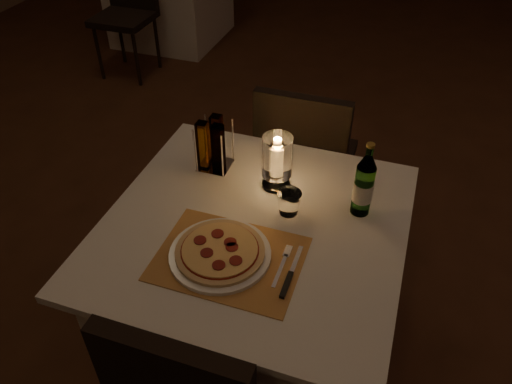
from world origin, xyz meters
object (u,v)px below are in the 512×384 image
(tumbler, at_px, (289,203))
(pizza, at_px, (220,251))
(water_bottle, at_px, (364,186))
(hurricane_candle, at_px, (277,158))
(chair_far, at_px, (304,154))
(main_table, at_px, (254,293))
(plate, at_px, (220,254))

(tumbler, bearing_deg, pizza, -118.10)
(water_bottle, distance_m, hurricane_candle, 0.32)
(pizza, height_order, hurricane_candle, hurricane_candle)
(chair_far, xyz_separation_m, tumbler, (0.09, -0.62, 0.23))
(water_bottle, bearing_deg, chair_far, 121.09)
(main_table, distance_m, tumbler, 0.43)
(main_table, bearing_deg, tumbler, 43.71)
(main_table, height_order, plate, plate)
(hurricane_candle, bearing_deg, main_table, -92.81)
(pizza, relative_size, hurricane_candle, 1.34)
(plate, height_order, pizza, pizza)
(pizza, distance_m, water_bottle, 0.52)
(main_table, height_order, water_bottle, water_bottle)
(main_table, bearing_deg, water_bottle, 28.13)
(tumbler, relative_size, water_bottle, 0.30)
(pizza, bearing_deg, chair_far, 86.80)
(plate, bearing_deg, water_bottle, 43.31)
(tumbler, bearing_deg, main_table, -136.29)
(chair_far, height_order, pizza, chair_far)
(main_table, xyz_separation_m, plate, (-0.05, -0.18, 0.38))
(main_table, height_order, tumbler, tumbler)
(plate, bearing_deg, tumbler, 61.89)
(water_bottle, bearing_deg, pizza, -136.68)
(water_bottle, bearing_deg, main_table, -151.87)
(pizza, bearing_deg, hurricane_candle, 81.34)
(tumbler, distance_m, water_bottle, 0.26)
(tumbler, bearing_deg, water_bottle, 19.95)
(water_bottle, bearing_deg, tumbler, -160.05)
(pizza, bearing_deg, main_table, 74.50)
(chair_far, bearing_deg, pizza, -93.20)
(water_bottle, bearing_deg, hurricane_candle, 171.95)
(hurricane_candle, bearing_deg, tumbler, -56.98)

